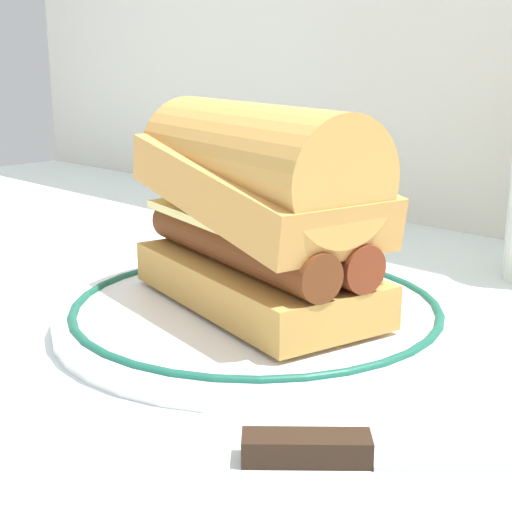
{
  "coord_description": "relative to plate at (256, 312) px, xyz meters",
  "views": [
    {
      "loc": [
        0.33,
        -0.31,
        0.17
      ],
      "look_at": [
        0.01,
        0.02,
        0.04
      ],
      "focal_mm": 53.19,
      "sensor_mm": 36.0,
      "label": 1
    }
  ],
  "objects": [
    {
      "name": "plate",
      "position": [
        0.0,
        0.0,
        0.0
      ],
      "size": [
        0.25,
        0.25,
        0.01
      ],
      "color": "white",
      "rests_on": "ground_plane"
    },
    {
      "name": "sausage_sandwich",
      "position": [
        0.0,
        -0.0,
        0.07
      ],
      "size": [
        0.19,
        0.12,
        0.12
      ],
      "rotation": [
        0.0,
        0.0,
        -0.23
      ],
      "color": "#C59045",
      "rests_on": "plate"
    },
    {
      "name": "ground_plane",
      "position": [
        -0.01,
        -0.02,
        -0.01
      ],
      "size": [
        1.5,
        1.5,
        0.0
      ],
      "primitive_type": "plane",
      "color": "silver"
    },
    {
      "name": "butter_knife",
      "position": [
        0.16,
        -0.08,
        -0.0
      ],
      "size": [
        0.13,
        0.12,
        0.01
      ],
      "color": "silver",
      "rests_on": "ground_plane"
    }
  ]
}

